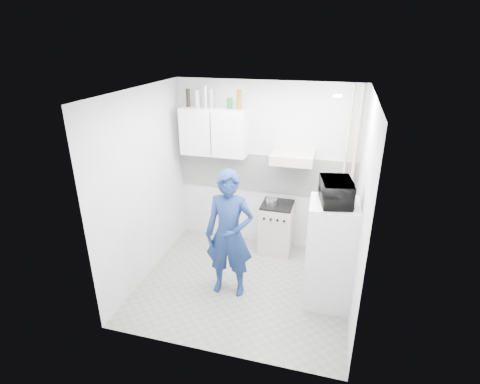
# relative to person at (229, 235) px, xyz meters

# --- Properties ---
(floor) EXTENTS (2.80, 2.80, 0.00)m
(floor) POSITION_rel_person_xyz_m (0.15, 0.17, -0.85)
(floor) COLOR gray
(floor) RESTS_ON ground
(ceiling) EXTENTS (2.80, 2.80, 0.00)m
(ceiling) POSITION_rel_person_xyz_m (0.15, 0.17, 1.75)
(ceiling) COLOR white
(ceiling) RESTS_ON wall_back
(wall_back) EXTENTS (2.80, 0.00, 2.80)m
(wall_back) POSITION_rel_person_xyz_m (0.15, 1.42, 0.45)
(wall_back) COLOR silver
(wall_back) RESTS_ON floor
(wall_left) EXTENTS (0.00, 2.60, 2.60)m
(wall_left) POSITION_rel_person_xyz_m (-1.25, 0.17, 0.45)
(wall_left) COLOR silver
(wall_left) RESTS_ON floor
(wall_right) EXTENTS (0.00, 2.60, 2.60)m
(wall_right) POSITION_rel_person_xyz_m (1.55, 0.17, 0.45)
(wall_right) COLOR silver
(wall_right) RESTS_ON floor
(person) EXTENTS (0.64, 0.44, 1.70)m
(person) POSITION_rel_person_xyz_m (0.00, 0.00, 0.00)
(person) COLOR navy
(person) RESTS_ON floor
(stove) EXTENTS (0.49, 0.49, 0.78)m
(stove) POSITION_rel_person_xyz_m (0.41, 1.17, -0.46)
(stove) COLOR #C1B3A3
(stove) RESTS_ON floor
(fridge) EXTENTS (0.60, 0.60, 1.38)m
(fridge) POSITION_rel_person_xyz_m (1.25, 0.14, -0.16)
(fridge) COLOR silver
(fridge) RESTS_ON floor
(stove_top) EXTENTS (0.47, 0.47, 0.03)m
(stove_top) POSITION_rel_person_xyz_m (0.41, 1.17, -0.06)
(stove_top) COLOR black
(stove_top) RESTS_ON stove
(saucepan) EXTENTS (0.17, 0.17, 0.09)m
(saucepan) POSITION_rel_person_xyz_m (0.33, 1.13, 0.01)
(saucepan) COLOR silver
(saucepan) RESTS_ON stove_top
(microwave) EXTENTS (0.57, 0.44, 0.28)m
(microwave) POSITION_rel_person_xyz_m (1.25, 0.14, 0.67)
(microwave) COLOR black
(microwave) RESTS_ON fridge
(bottle_a) EXTENTS (0.06, 0.06, 0.26)m
(bottle_a) POSITION_rel_person_xyz_m (-1.00, 1.24, 1.48)
(bottle_a) COLOR black
(bottle_a) RESTS_ON upper_cabinet
(bottle_b) EXTENTS (0.07, 0.07, 0.25)m
(bottle_b) POSITION_rel_person_xyz_m (-0.85, 1.24, 1.47)
(bottle_b) COLOR #B2B7BC
(bottle_b) RESTS_ON upper_cabinet
(bottle_c) EXTENTS (0.08, 0.08, 0.32)m
(bottle_c) POSITION_rel_person_xyz_m (-0.73, 1.24, 1.51)
(bottle_c) COLOR silver
(bottle_c) RESTS_ON upper_cabinet
(bottle_d) EXTENTS (0.06, 0.06, 0.27)m
(bottle_d) POSITION_rel_person_xyz_m (-0.64, 1.24, 1.48)
(bottle_d) COLOR silver
(bottle_d) RESTS_ON upper_cabinet
(canister_b) EXTENTS (0.08, 0.08, 0.16)m
(canister_b) POSITION_rel_person_xyz_m (-0.35, 1.24, 1.43)
(canister_b) COLOR #144C1E
(canister_b) RESTS_ON upper_cabinet
(bottle_e) EXTENTS (0.07, 0.07, 0.27)m
(bottle_e) POSITION_rel_person_xyz_m (-0.22, 1.24, 1.48)
(bottle_e) COLOR brown
(bottle_e) RESTS_ON upper_cabinet
(upper_cabinet) EXTENTS (1.00, 0.35, 0.70)m
(upper_cabinet) POSITION_rel_person_xyz_m (-0.60, 1.24, 1.00)
(upper_cabinet) COLOR silver
(upper_cabinet) RESTS_ON wall_back
(range_hood) EXTENTS (0.60, 0.50, 0.14)m
(range_hood) POSITION_rel_person_xyz_m (0.60, 1.17, 0.72)
(range_hood) COLOR #C1B3A3
(range_hood) RESTS_ON wall_back
(backsplash) EXTENTS (2.74, 0.03, 0.60)m
(backsplash) POSITION_rel_person_xyz_m (0.15, 1.40, 0.35)
(backsplash) COLOR white
(backsplash) RESTS_ON wall_back
(pipe_a) EXTENTS (0.05, 0.05, 2.60)m
(pipe_a) POSITION_rel_person_xyz_m (1.45, 1.34, 0.45)
(pipe_a) COLOR #C1B3A3
(pipe_a) RESTS_ON floor
(pipe_b) EXTENTS (0.04, 0.04, 2.60)m
(pipe_b) POSITION_rel_person_xyz_m (1.33, 1.34, 0.45)
(pipe_b) COLOR #C1B3A3
(pipe_b) RESTS_ON floor
(ceiling_spot_fixture) EXTENTS (0.10, 0.10, 0.02)m
(ceiling_spot_fixture) POSITION_rel_person_xyz_m (1.15, 0.37, 1.72)
(ceiling_spot_fixture) COLOR white
(ceiling_spot_fixture) RESTS_ON ceiling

